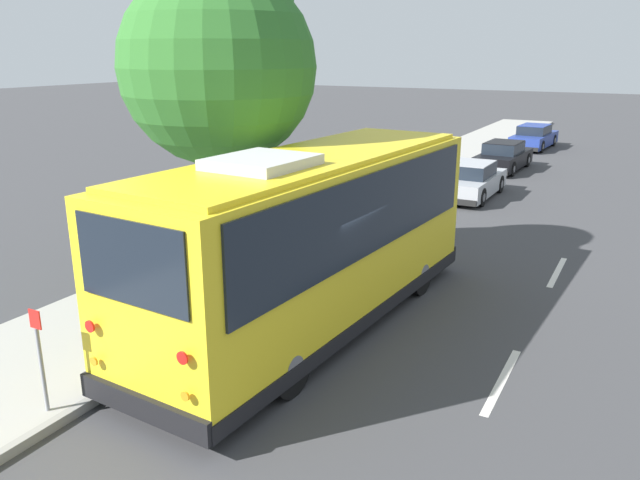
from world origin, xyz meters
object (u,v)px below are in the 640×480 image
parked_sedan_silver (470,181)px  parked_sedan_blue (534,137)px  parked_sedan_black (503,157)px  shuttle_bus (314,232)px  sign_post_far (107,336)px  sign_post_near (41,360)px  street_tree (221,54)px

parked_sedan_silver → parked_sedan_blue: bearing=1.5°
parked_sedan_black → shuttle_bus: bearing=-175.8°
parked_sedan_blue → sign_post_far: 29.99m
parked_sedan_silver → sign_post_near: bearing=175.8°
shuttle_bus → parked_sedan_blue: shuttle_bus is taller
street_tree → parked_sedan_black: bearing=-7.7°
parked_sedan_black → street_tree: (-17.65, 2.39, 4.54)m
sign_post_far → sign_post_near: bearing=-180.0°
parked_sedan_black → parked_sedan_blue: (7.56, -0.00, 0.01)m
parked_sedan_blue → shuttle_bus: bearing=-175.3°
parked_sedan_blue → sign_post_far: sign_post_far is taller
parked_sedan_black → sign_post_near: 23.67m
sign_post_near → parked_sedan_black: bearing=-3.2°
parked_sedan_silver → sign_post_near: (-17.43, 1.50, 0.36)m
shuttle_bus → sign_post_near: bearing=162.9°
parked_sedan_silver → street_tree: 12.58m
parked_sedan_blue → sign_post_near: 31.22m
parked_sedan_blue → street_tree: bearing=178.2°
shuttle_bus → parked_sedan_silver: bearing=5.4°
parked_sedan_blue → sign_post_near: size_ratio=2.99×
street_tree → sign_post_near: bearing=-169.9°
parked_sedan_silver → street_tree: bearing=168.1°
shuttle_bus → sign_post_near: (-4.80, 1.84, -0.94)m
parked_sedan_blue → street_tree: street_tree is taller
shuttle_bus → parked_sedan_silver: shuttle_bus is taller
parked_sedan_black → sign_post_near: size_ratio=2.81×
shuttle_bus → parked_sedan_blue: bearing=4.9°
sign_post_near → sign_post_far: size_ratio=1.24×
sign_post_near → sign_post_far: (1.24, 0.00, -0.15)m
parked_sedan_silver → sign_post_far: sign_post_far is taller
parked_sedan_black → street_tree: street_tree is taller
parked_sedan_black → sign_post_far: bearing=179.3°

